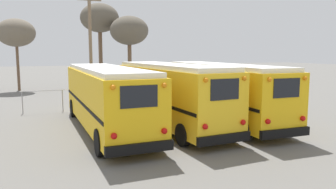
{
  "coord_description": "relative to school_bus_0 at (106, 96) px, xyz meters",
  "views": [
    {
      "loc": [
        -6.38,
        -16.42,
        3.85
      ],
      "look_at": [
        0.0,
        -0.75,
        1.64
      ],
      "focal_mm": 35.0,
      "sensor_mm": 36.0,
      "label": 1
    }
  ],
  "objects": [
    {
      "name": "bare_tree_0",
      "position": [
        -4.71,
        19.83,
        3.98
      ],
      "size": [
        3.65,
        3.65,
        7.08
      ],
      "color": "brown",
      "rests_on": "ground"
    },
    {
      "name": "school_bus_1",
      "position": [
        3.2,
        -0.5,
        0.05
      ],
      "size": [
        2.96,
        9.85,
        3.24
      ],
      "color": "yellow",
      "rests_on": "ground"
    },
    {
      "name": "utility_pole",
      "position": [
        0.85,
        9.74,
        2.9
      ],
      "size": [
        1.8,
        0.25,
        8.8
      ],
      "color": "#75604C",
      "rests_on": "ground"
    },
    {
      "name": "school_bus_0",
      "position": [
        0.0,
        0.0,
        0.0
      ],
      "size": [
        2.64,
        10.86,
        3.11
      ],
      "color": "yellow",
      "rests_on": "ground"
    },
    {
      "name": "school_bus_2",
      "position": [
        6.39,
        -0.24,
        0.04
      ],
      "size": [
        2.75,
        10.82,
        3.19
      ],
      "color": "yellow",
      "rests_on": "ground"
    },
    {
      "name": "fence_line",
      "position": [
        3.2,
        6.18,
        -0.73
      ],
      "size": [
        14.45,
        0.06,
        1.42
      ],
      "color": "#939399",
      "rests_on": "ground"
    },
    {
      "name": "ground_plane",
      "position": [
        3.2,
        0.53,
        -1.7
      ],
      "size": [
        160.0,
        160.0,
        0.0
      ],
      "primitive_type": "plane",
      "color": "#66635E"
    },
    {
      "name": "bare_tree_2",
      "position": [
        5.8,
        16.49,
        4.21
      ],
      "size": [
        3.85,
        3.85,
        7.42
      ],
      "color": "brown",
      "rests_on": "ground"
    },
    {
      "name": "bare_tree_1",
      "position": [
        3.4,
        19.33,
        5.6
      ],
      "size": [
        4.03,
        4.03,
        8.9
      ],
      "color": "brown",
      "rests_on": "ground"
    }
  ]
}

